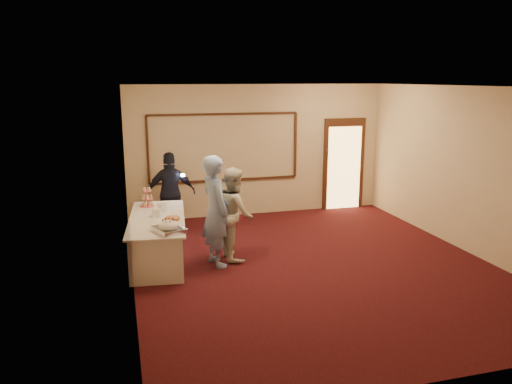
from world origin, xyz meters
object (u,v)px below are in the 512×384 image
buffet_table (158,239)px  man (216,211)px  pavlova_tray (169,227)px  plate_stack_b (162,207)px  plate_stack_a (157,213)px  cupcake_stand (147,199)px  woman (234,213)px  guest (171,193)px  tart (172,219)px

buffet_table → man: man is taller
pavlova_tray → plate_stack_b: bearing=89.6°
pavlova_tray → buffet_table: bearing=97.4°
plate_stack_a → cupcake_stand: bearing=98.1°
buffet_table → woman: (1.32, -0.25, 0.43)m
buffet_table → guest: bearing=75.1°
woman → guest: 1.99m
man → pavlova_tray: bearing=102.7°
buffet_table → guest: guest is taller
tart → man: bearing=-18.9°
plate_stack_a → man: size_ratio=0.09×
cupcake_stand → plate_stack_b: 0.50m
woman → pavlova_tray: bearing=116.3°
plate_stack_a → man: (0.94, -0.54, 0.11)m
pavlova_tray → cupcake_stand: size_ratio=1.51×
plate_stack_a → woman: bearing=-12.3°
buffet_table → cupcake_stand: size_ratio=6.30×
tart → man: size_ratio=0.15×
pavlova_tray → tart: bearing=79.0°
pavlova_tray → man: size_ratio=0.32×
man → woman: 0.47m
woman → man: bearing=121.5°
buffet_table → guest: size_ratio=1.49×
buffet_table → plate_stack_b: bearing=72.2°
woman → buffet_table: bearing=77.2°
buffet_table → man: bearing=-27.8°
woman → guest: (-0.91, 1.77, 0.02)m
pavlova_tray → plate_stack_a: (-0.11, 0.94, -0.01)m
plate_stack_b → woman: bearing=-28.3°
guest → pavlova_tray: bearing=86.2°
cupcake_stand → woman: 1.79m
guest → man: bearing=107.9°
buffet_table → tart: 0.54m
tart → pavlova_tray: bearing=-101.0°
plate_stack_b → man: man is taller
plate_stack_a → woman: 1.34m
plate_stack_b → tart: size_ratio=0.60×
pavlova_tray → tart: (0.13, 0.64, -0.06)m
buffet_table → pavlova_tray: 1.02m
plate_stack_a → tart: plate_stack_a is taller
cupcake_stand → man: bearing=-51.8°
pavlova_tray → man: 0.92m
pavlova_tray → plate_stack_a: size_ratio=3.46×
plate_stack_b → man: 1.21m
pavlova_tray → plate_stack_a: bearing=96.7°
plate_stack_a → tart: (0.24, -0.30, -0.04)m
guest → plate_stack_a: bearing=77.9°
man → guest: size_ratio=1.13×
buffet_table → plate_stack_a: 0.46m
tart → plate_stack_a: bearing=128.4°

